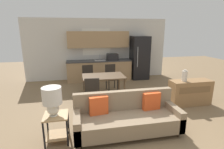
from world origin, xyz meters
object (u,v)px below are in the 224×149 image
(side_table, at_px, (57,123))
(vase, at_px, (185,76))
(dining_chair_far_right, at_px, (111,76))
(couch, at_px, (127,117))
(refrigerator, at_px, (140,58))
(dining_table, at_px, (103,78))
(table_lamp, at_px, (52,99))
(dining_chair_near_left, at_px, (92,92))
(credenza, at_px, (190,92))
(dining_chair_far_left, at_px, (88,77))

(side_table, xyz_separation_m, vase, (3.51, 1.09, 0.52))
(vase, xyz_separation_m, dining_chair_far_right, (-1.81, 1.86, -0.39))
(couch, height_order, side_table, couch)
(refrigerator, relative_size, dining_chair_far_right, 2.05)
(vase, bearing_deg, dining_table, 154.94)
(couch, xyz_separation_m, table_lamp, (-1.50, -0.06, 0.59))
(vase, distance_m, dining_chair_far_right, 2.62)
(dining_table, xyz_separation_m, side_table, (-1.28, -2.13, -0.30))
(dining_table, distance_m, dining_chair_far_right, 0.94)
(refrigerator, bearing_deg, vase, -85.80)
(side_table, relative_size, dining_chair_near_left, 0.61)
(couch, relative_size, dining_chair_near_left, 2.39)
(side_table, xyz_separation_m, credenza, (3.75, 1.10, -0.01))
(vase, bearing_deg, couch, -152.87)
(refrigerator, height_order, side_table, refrigerator)
(dining_table, bearing_deg, dining_chair_far_left, 117.56)
(refrigerator, relative_size, dining_table, 1.44)
(dining_table, distance_m, table_lamp, 2.53)
(dining_chair_far_right, bearing_deg, refrigerator, 31.57)
(side_table, relative_size, dining_chair_far_left, 0.61)
(couch, relative_size, side_table, 3.91)
(refrigerator, relative_size, vase, 5.78)
(table_lamp, bearing_deg, dining_chair_far_right, 59.70)
(dining_chair_far_left, xyz_separation_m, dining_chair_far_right, (0.86, -0.02, 0.00))
(refrigerator, xyz_separation_m, credenza, (0.48, -3.13, -0.59))
(table_lamp, xyz_separation_m, credenza, (3.79, 1.12, -0.55))
(couch, height_order, dining_chair_far_left, dining_chair_far_left)
(couch, distance_m, side_table, 1.47)
(table_lamp, bearing_deg, dining_chair_near_left, 57.05)
(table_lamp, bearing_deg, couch, 2.42)
(dining_chair_far_right, bearing_deg, vase, -53.31)
(refrigerator, bearing_deg, dining_chair_far_left, -152.66)
(dining_table, distance_m, couch, 2.12)
(credenza, distance_m, vase, 0.59)
(vase, xyz_separation_m, dining_chair_far_left, (-2.66, 1.88, -0.39))
(refrigerator, xyz_separation_m, dining_chair_far_right, (-1.58, -1.28, -0.45))
(vase, bearing_deg, dining_chair_near_left, 174.76)
(table_lamp, height_order, credenza, table_lamp)
(couch, distance_m, vase, 2.36)
(vase, height_order, dining_chair_far_left, vase)
(couch, height_order, dining_chair_far_right, dining_chair_far_right)
(table_lamp, relative_size, dining_chair_near_left, 0.61)
(credenza, distance_m, dining_chair_near_left, 2.93)
(credenza, bearing_deg, refrigerator, 98.72)
(refrigerator, height_order, dining_table, refrigerator)
(refrigerator, height_order, dining_chair_far_right, refrigerator)
(vase, bearing_deg, credenza, 3.20)
(dining_chair_far_left, bearing_deg, refrigerator, 21.78)
(side_table, bearing_deg, dining_chair_far_left, 74.18)
(side_table, distance_m, dining_chair_far_left, 3.09)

